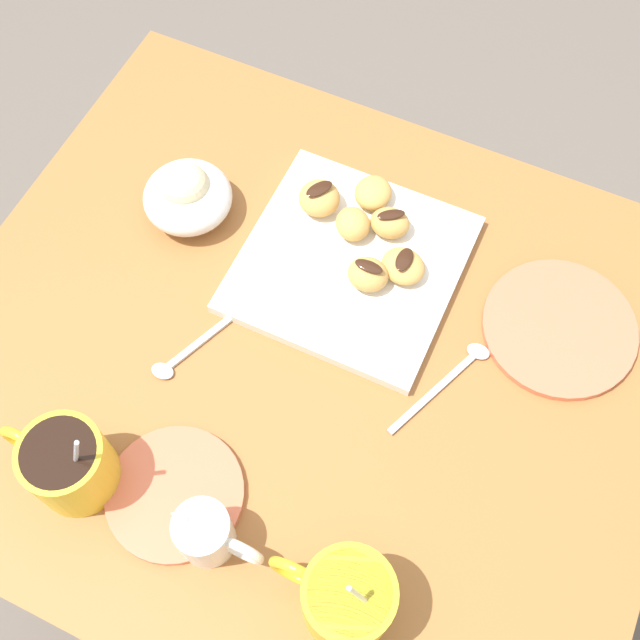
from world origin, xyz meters
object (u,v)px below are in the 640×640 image
cream_pitcher_white (209,535)px  beignet_1 (319,198)px  ice_cream_bowl (187,195)px  beignet_4 (373,193)px  beignet_3 (403,266)px  beignet_2 (390,223)px  saucer_coral_right (559,328)px  beignet_0 (353,224)px  saucer_coral_left (175,493)px  pastry_plate_square (352,265)px  coffee_mug_yellow_right (67,463)px  dining_table (307,399)px  beignet_5 (368,274)px  coffee_mug_yellow_left (346,598)px

cream_pitcher_white → beignet_1: size_ratio=1.96×
ice_cream_bowl → beignet_4: bearing=-153.2°
beignet_3 → beignet_2: bearing=-52.3°
cream_pitcher_white → saucer_coral_right: bearing=-123.0°
saucer_coral_right → beignet_0: 0.28m
ice_cream_bowl → saucer_coral_left: (-0.17, 0.34, -0.03)m
pastry_plate_square → beignet_2: (-0.02, -0.06, 0.02)m
coffee_mug_yellow_right → beignet_3: bearing=-120.6°
dining_table → beignet_4: 0.29m
saucer_coral_left → beignet_3: bearing=-108.7°
beignet_3 → beignet_5: 0.05m
coffee_mug_yellow_left → beignet_0: (0.17, -0.42, -0.02)m
pastry_plate_square → ice_cream_bowl: 0.23m
beignet_5 → coffee_mug_yellow_left: bearing=109.9°
coffee_mug_yellow_right → cream_pitcher_white: size_ratio=1.37×
coffee_mug_yellow_right → saucer_coral_left: coffee_mug_yellow_right is taller
saucer_coral_right → saucer_coral_left: bearing=49.1°
coffee_mug_yellow_left → saucer_coral_right: coffee_mug_yellow_left is taller
coffee_mug_yellow_right → pastry_plate_square: bearing=-114.0°
coffee_mug_yellow_left → ice_cream_bowl: size_ratio=1.29×
pastry_plate_square → saucer_coral_left: (0.06, 0.35, -0.00)m
dining_table → cream_pitcher_white: bearing=91.3°
cream_pitcher_white → beignet_1: bearing=-80.1°
cream_pitcher_white → beignet_5: 0.36m
coffee_mug_yellow_right → saucer_coral_left: 0.12m
dining_table → coffee_mug_yellow_right: bearing=55.7°
beignet_0 → beignet_3: 0.09m
saucer_coral_left → beignet_1: beignet_1 is taller
coffee_mug_yellow_left → coffee_mug_yellow_right: size_ratio=1.04×
dining_table → coffee_mug_yellow_left: coffee_mug_yellow_left is taller
dining_table → beignet_5: bearing=-105.1°
cream_pitcher_white → beignet_2: cream_pitcher_white is taller
beignet_2 → beignet_4: 0.05m
beignet_1 → beignet_4: beignet_1 is taller
dining_table → ice_cream_bowl: size_ratio=7.67×
saucer_coral_right → beignet_0: bearing=-3.0°
beignet_4 → beignet_5: (-0.04, 0.12, 0.00)m
coffee_mug_yellow_left → cream_pitcher_white: (0.15, 0.00, -0.01)m
saucer_coral_right → beignet_5: bearing=10.8°
beignet_1 → beignet_2: (-0.10, -0.00, -0.00)m
cream_pitcher_white → beignet_3: 0.39m
beignet_5 → saucer_coral_left: bearing=75.0°
cream_pitcher_white → saucer_coral_left: (0.06, -0.03, -0.03)m
coffee_mug_yellow_left → beignet_0: coffee_mug_yellow_left is taller
dining_table → saucer_coral_right: 0.35m
ice_cream_bowl → saucer_coral_right: 0.49m
saucer_coral_right → beignet_0: size_ratio=3.91×
dining_table → saucer_coral_right: (-0.27, -0.16, 0.15)m
beignet_4 → cream_pitcher_white: bearing=92.1°
beignet_2 → coffee_mug_yellow_left: bearing=107.0°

